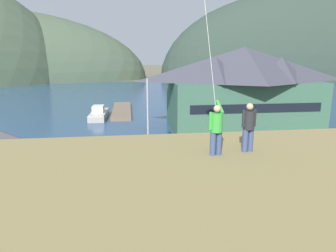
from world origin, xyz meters
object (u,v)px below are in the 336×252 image
(parked_car_front_row_end, at_px, (174,167))
(person_kite_flyer, at_px, (216,128))
(harbor_lodge, at_px, (243,86))
(wharf_dock, at_px, (122,110))
(parked_car_back_row_right, at_px, (301,157))
(parked_car_mid_row_far, at_px, (238,188))
(parked_car_mid_row_near, at_px, (114,167))
(person_companion, at_px, (249,126))
(parked_car_lone_by_shed, at_px, (124,190))
(parked_car_front_row_silver, at_px, (9,203))
(parked_car_mid_row_center, at_px, (298,182))
(parked_car_corner_spot, at_px, (239,158))
(parking_light_pole, at_px, (148,114))
(moored_boat_wharfside, at_px, (99,114))

(parked_car_front_row_end, relative_size, person_kite_flyer, 2.32)
(harbor_lodge, height_order, wharf_dock, harbor_lodge)
(parked_car_back_row_right, bearing_deg, parked_car_mid_row_far, -144.99)
(parked_car_mid_row_far, height_order, parked_car_mid_row_near, same)
(parked_car_mid_row_far, relative_size, person_companion, 2.49)
(parked_car_mid_row_far, relative_size, person_kite_flyer, 2.34)
(parked_car_lone_by_shed, relative_size, parked_car_front_row_silver, 1.02)
(parked_car_mid_row_center, bearing_deg, parked_car_corner_spot, 112.63)
(wharf_dock, distance_m, parked_car_mid_row_far, 36.75)
(parked_car_corner_spot, xyz_separation_m, person_companion, (-5.59, -15.04, 6.65))
(parking_light_pole, bearing_deg, parked_car_mid_row_near, -124.92)
(parking_light_pole, height_order, person_kite_flyer, person_kite_flyer)
(harbor_lodge, relative_size, wharf_dock, 1.36)
(parking_light_pole, bearing_deg, person_companion, -82.71)
(moored_boat_wharfside, xyz_separation_m, person_kite_flyer, (7.83, -40.12, 7.01))
(parked_car_back_row_right, distance_m, parked_car_mid_row_far, 9.81)
(parked_car_front_row_silver, distance_m, person_companion, 16.17)
(parked_car_lone_by_shed, bearing_deg, person_kite_flyer, -70.64)
(person_kite_flyer, xyz_separation_m, person_companion, (1.24, 0.23, -0.02))
(wharf_dock, bearing_deg, parked_car_mid_row_near, -90.10)
(person_kite_flyer, relative_size, person_companion, 1.07)
(harbor_lodge, distance_m, person_kite_flyer, 33.38)
(parked_car_lone_by_shed, height_order, parked_car_mid_row_near, same)
(moored_boat_wharfside, bearing_deg, parked_car_mid_row_center, -60.86)
(harbor_lodge, xyz_separation_m, parked_car_front_row_end, (-12.27, -16.87, -4.94))
(parked_car_back_row_right, distance_m, parking_light_pole, 14.70)
(parked_car_corner_spot, bearing_deg, parked_car_front_row_silver, -160.16)
(parked_car_back_row_right, bearing_deg, parked_car_lone_by_shed, -162.87)
(wharf_dock, xyz_separation_m, moored_boat_wharfside, (-3.61, -4.68, 0.37))
(parked_car_lone_by_shed, bearing_deg, parked_car_mid_row_near, 100.14)
(parked_car_back_row_right, xyz_separation_m, parking_light_pole, (-13.63, 4.19, 3.55))
(moored_boat_wharfside, height_order, parked_car_front_row_end, moored_boat_wharfside)
(parked_car_mid_row_far, distance_m, parked_car_front_row_end, 6.11)
(person_companion, bearing_deg, parked_car_lone_by_shed, 116.06)
(parking_light_pole, distance_m, person_companion, 19.08)
(parked_car_mid_row_center, relative_size, parked_car_front_row_silver, 1.01)
(parked_car_front_row_end, height_order, person_kite_flyer, person_kite_flyer)
(parked_car_mid_row_far, bearing_deg, parked_car_mid_row_near, 148.54)
(parked_car_mid_row_far, xyz_separation_m, person_kite_flyer, (-4.45, -9.09, 6.66))
(parked_car_back_row_right, bearing_deg, person_kite_flyer, -130.30)
(person_kite_flyer, bearing_deg, parked_car_corner_spot, 65.91)
(parked_car_lone_by_shed, distance_m, parked_car_corner_spot, 11.63)
(parked_car_mid_row_far, distance_m, person_companion, 11.54)
(person_kite_flyer, bearing_deg, person_companion, 10.58)
(parked_car_mid_row_near, height_order, parked_car_front_row_end, same)
(harbor_lodge, distance_m, parked_car_back_row_right, 16.76)
(person_kite_flyer, bearing_deg, wharf_dock, 95.38)
(parked_car_lone_by_shed, xyz_separation_m, parked_car_corner_spot, (10.27, 5.46, 0.00))
(parked_car_mid_row_far, bearing_deg, moored_boat_wharfside, 111.60)
(parked_car_mid_row_center, xyz_separation_m, person_kite_flyer, (-9.20, -9.57, 6.66))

